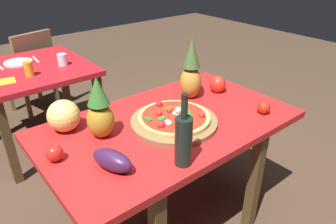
% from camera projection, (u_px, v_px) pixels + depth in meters
% --- Properties ---
extents(ground_plane, '(10.00, 10.00, 0.00)m').
position_uv_depth(ground_plane, '(169.00, 217.00, 2.03)').
color(ground_plane, '#4C3828').
extents(display_table, '(1.38, 0.81, 0.72)m').
position_uv_depth(display_table, '(169.00, 135.00, 1.73)').
color(display_table, '#523A1F').
rests_on(display_table, ground_plane).
extents(background_table, '(0.82, 0.88, 0.72)m').
position_uv_depth(background_table, '(35.00, 80.00, 2.51)').
color(background_table, '#523A1F').
rests_on(background_table, ground_plane).
extents(dining_chair, '(0.49, 0.49, 0.85)m').
position_uv_depth(dining_chair, '(32.00, 68.00, 3.12)').
color(dining_chair, olive).
rests_on(dining_chair, ground_plane).
extents(pizza_board, '(0.46, 0.46, 0.02)m').
position_uv_depth(pizza_board, '(174.00, 122.00, 1.66)').
color(pizza_board, olive).
rests_on(pizza_board, display_table).
extents(pizza, '(0.39, 0.39, 0.06)m').
position_uv_depth(pizza, '(174.00, 117.00, 1.65)').
color(pizza, '#E6B25D').
rests_on(pizza, pizza_board).
extents(wine_bottle, '(0.08, 0.08, 0.33)m').
position_uv_depth(wine_bottle, '(184.00, 139.00, 1.31)').
color(wine_bottle, black).
rests_on(wine_bottle, display_table).
extents(pineapple_left, '(0.13, 0.13, 0.32)m').
position_uv_depth(pineapple_left, '(100.00, 111.00, 1.50)').
color(pineapple_left, '#B08622').
rests_on(pineapple_left, display_table).
extents(pineapple_right, '(0.13, 0.13, 0.37)m').
position_uv_depth(pineapple_right, '(191.00, 72.00, 1.88)').
color(pineapple_right, '#BD8431').
rests_on(pineapple_right, display_table).
extents(melon, '(0.17, 0.17, 0.17)m').
position_uv_depth(melon, '(64.00, 116.00, 1.57)').
color(melon, '#E9D26F').
rests_on(melon, display_table).
extents(bell_pepper, '(0.10, 0.10, 0.11)m').
position_uv_depth(bell_pepper, '(218.00, 84.00, 2.01)').
color(bell_pepper, red).
rests_on(bell_pepper, display_table).
extents(eggplant, '(0.15, 0.22, 0.09)m').
position_uv_depth(eggplant, '(112.00, 160.00, 1.31)').
color(eggplant, '#3B1C42').
rests_on(eggplant, display_table).
extents(tomato_beside_pepper, '(0.08, 0.08, 0.08)m').
position_uv_depth(tomato_beside_pepper, '(55.00, 153.00, 1.37)').
color(tomato_beside_pepper, red).
rests_on(tomato_beside_pepper, display_table).
extents(tomato_at_corner, '(0.07, 0.07, 0.07)m').
position_uv_depth(tomato_at_corner, '(264.00, 107.00, 1.76)').
color(tomato_at_corner, red).
rests_on(tomato_at_corner, display_table).
extents(drinking_glass_juice, '(0.06, 0.06, 0.11)m').
position_uv_depth(drinking_glass_juice, '(29.00, 69.00, 2.26)').
color(drinking_glass_juice, gold).
rests_on(drinking_glass_juice, background_table).
extents(drinking_glass_water, '(0.07, 0.07, 0.09)m').
position_uv_depth(drinking_glass_water, '(62.00, 60.00, 2.47)').
color(drinking_glass_water, silver).
rests_on(drinking_glass_water, background_table).
extents(dinner_plate, '(0.22, 0.22, 0.02)m').
position_uv_depth(dinner_plate, '(18.00, 62.00, 2.52)').
color(dinner_plate, white).
rests_on(dinner_plate, background_table).
extents(fork_utensil, '(0.02, 0.18, 0.01)m').
position_uv_depth(fork_utensil, '(0.00, 67.00, 2.44)').
color(fork_utensil, silver).
rests_on(fork_utensil, background_table).
extents(knife_utensil, '(0.03, 0.18, 0.01)m').
position_uv_depth(knife_utensil, '(36.00, 59.00, 2.60)').
color(knife_utensil, silver).
rests_on(knife_utensil, background_table).
extents(napkin_folded, '(0.16, 0.14, 0.01)m').
position_uv_depth(napkin_folded, '(4.00, 82.00, 2.18)').
color(napkin_folded, yellow).
rests_on(napkin_folded, background_table).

